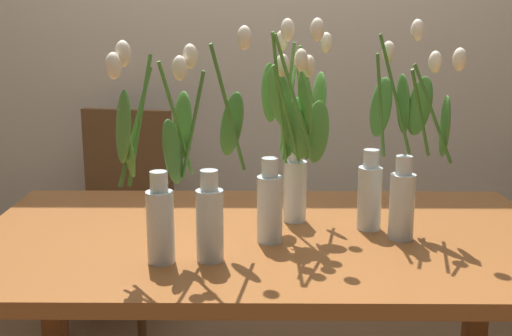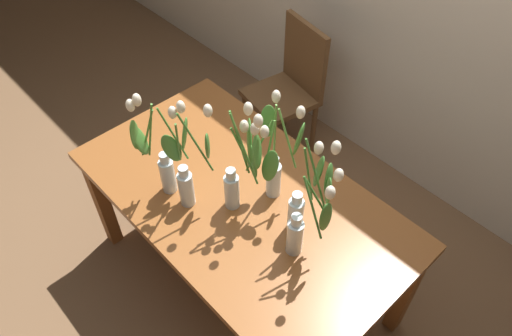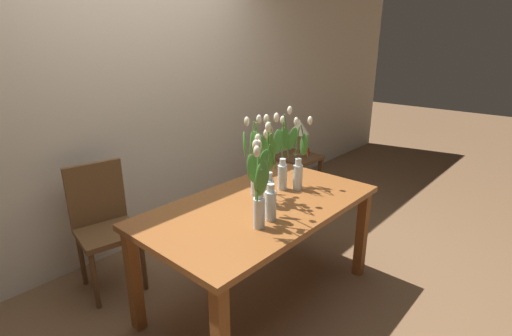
% 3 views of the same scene
% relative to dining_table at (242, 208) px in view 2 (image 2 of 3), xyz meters
% --- Properties ---
extents(ground_plane, '(18.00, 18.00, 0.00)m').
position_rel_dining_table_xyz_m(ground_plane, '(0.00, 0.00, -0.65)').
color(ground_plane, brown).
extents(dining_table, '(1.60, 0.90, 0.74)m').
position_rel_dining_table_xyz_m(dining_table, '(0.00, 0.00, 0.00)').
color(dining_table, brown).
rests_on(dining_table, ground).
extents(tulip_vase_0, '(0.17, 0.15, 0.58)m').
position_rel_dining_table_xyz_m(tulip_vase_0, '(0.32, 0.07, 0.28)').
color(tulip_vase_0, silver).
rests_on(tulip_vase_0, dining_table).
extents(tulip_vase_1, '(0.22, 0.18, 0.57)m').
position_rel_dining_table_xyz_m(tulip_vase_1, '(-0.14, -0.18, 0.27)').
color(tulip_vase_1, silver).
rests_on(tulip_vase_1, dining_table).
extents(tulip_vase_2, '(0.18, 0.18, 0.51)m').
position_rel_dining_table_xyz_m(tulip_vase_2, '(0.40, -0.02, 0.27)').
color(tulip_vase_2, silver).
rests_on(tulip_vase_2, dining_table).
extents(tulip_vase_3, '(0.19, 0.25, 0.54)m').
position_rel_dining_table_xyz_m(tulip_vase_3, '(-0.27, -0.22, 0.30)').
color(tulip_vase_3, silver).
rests_on(tulip_vase_3, dining_table).
extents(tulip_vase_4, '(0.21, 0.27, 0.55)m').
position_rel_dining_table_xyz_m(tulip_vase_4, '(0.09, 0.11, 0.32)').
color(tulip_vase_4, silver).
rests_on(tulip_vase_4, dining_table).
extents(tulip_vase_5, '(0.17, 0.16, 0.59)m').
position_rel_dining_table_xyz_m(tulip_vase_5, '(0.04, -0.03, 0.31)').
color(tulip_vase_5, silver).
rests_on(tulip_vase_5, dining_table).
extents(dining_chair, '(0.47, 0.47, 0.93)m').
position_rel_dining_table_xyz_m(dining_chair, '(-0.61, 0.97, -0.12)').
color(dining_chair, brown).
rests_on(dining_chair, ground).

